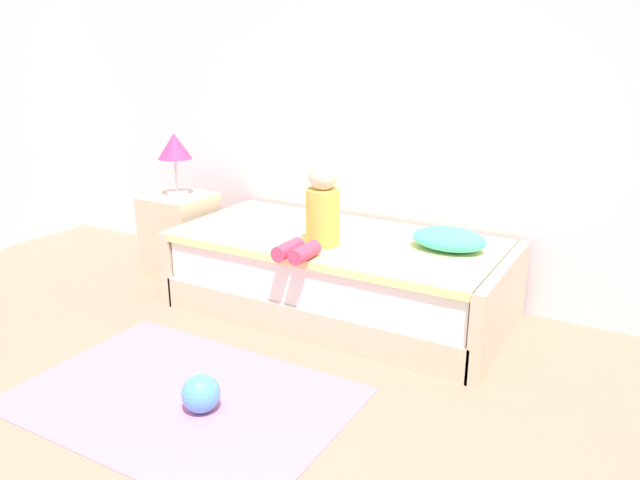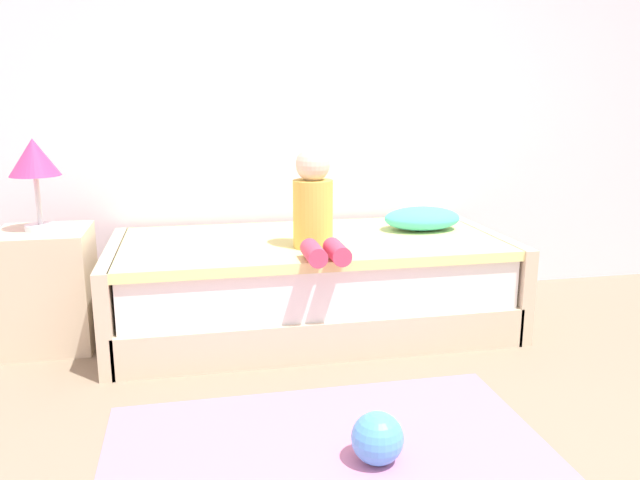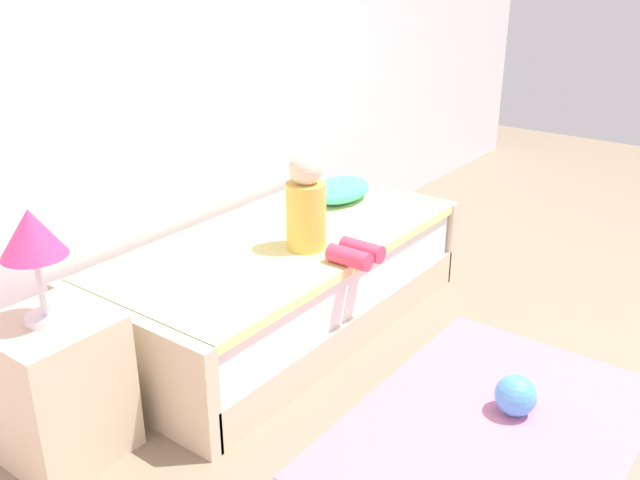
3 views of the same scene
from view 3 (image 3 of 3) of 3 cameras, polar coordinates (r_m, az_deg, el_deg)
The scene contains 8 objects.
wall_rear at distance 4.16m, azimuth -5.57°, elevation 16.45°, with size 7.20×0.10×2.90m, color white.
bed at distance 3.75m, azimuth -3.06°, elevation -3.40°, with size 2.11×1.00×0.50m.
nightstand at distance 2.98m, azimuth -20.63°, elevation -11.27°, with size 0.44×0.44×0.60m, color beige.
table_lamp at distance 2.70m, azimuth -22.46°, elevation 0.09°, with size 0.24×0.24×0.45m.
child_figure at distance 3.43m, azimuth -0.51°, elevation 2.36°, with size 0.20×0.51×0.50m.
pillow at distance 4.18m, azimuth 1.64°, elevation 4.12°, with size 0.44×0.30×0.13m, color #4CCCBC.
toy_ball at distance 3.24m, azimuth 15.71°, elevation -12.11°, with size 0.19×0.19×0.19m, color #4C99E5.
area_rug at distance 3.18m, azimuth 13.85°, elevation -14.57°, with size 1.60×1.10×0.01m, color pink.
Camera 3 is at (-3.07, -0.18, 1.89)m, focal length 39.15 mm.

